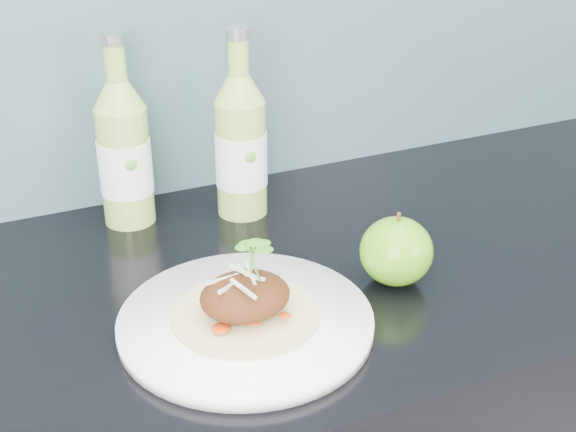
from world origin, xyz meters
name	(u,v)px	position (x,y,z in m)	size (l,w,h in m)	color
dinner_plate	(246,322)	(-0.08, 1.59, 0.91)	(0.38, 0.38, 0.02)	white
pork_taco	(245,295)	(-0.08, 1.59, 0.95)	(0.17, 0.17, 0.10)	tan
green_apple	(396,251)	(0.13, 1.61, 0.94)	(0.12, 0.12, 0.10)	#37860E
cider_bottle_left	(124,154)	(-0.14, 1.91, 1.00)	(0.08, 0.08, 0.27)	#8DB24A
cider_bottle_right	(241,146)	(0.02, 1.87, 1.00)	(0.08, 0.08, 0.27)	#8EB84D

